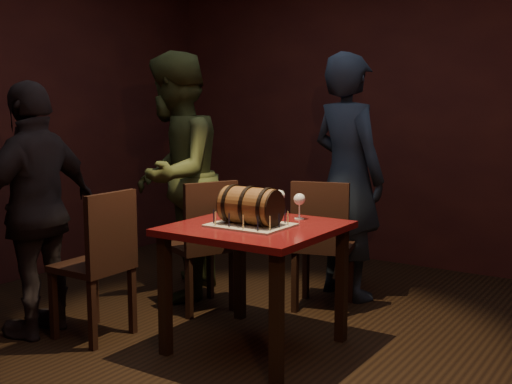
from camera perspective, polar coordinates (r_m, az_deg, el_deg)
room_shell at (r=3.62m, az=-0.26°, el=6.96°), size 5.04×5.04×2.80m
pub_table at (r=3.79m, az=-0.02°, el=-4.58°), size 0.90×0.90×0.75m
cake_board at (r=3.73m, az=-0.49°, el=-2.96°), size 0.45×0.35×0.01m
barrel_cake at (r=3.71m, az=-0.49°, el=-1.23°), size 0.39×0.23×0.23m
birthday_candles at (r=3.72m, az=-0.49°, el=-2.26°), size 0.40×0.30×0.09m
wine_glass_left at (r=4.11m, az=0.21°, el=-0.38°), size 0.07×0.07×0.16m
wine_glass_mid at (r=4.09m, az=2.09°, el=-0.42°), size 0.07×0.07×0.16m
wine_glass_right at (r=3.94m, az=3.88°, el=-0.75°), size 0.07×0.07×0.16m
pint_of_ale at (r=4.05m, az=-0.23°, el=-1.16°), size 0.07×0.07×0.15m
menu_card at (r=4.20m, az=-1.55°, el=-0.93°), size 0.10×0.05×0.13m
chair_back at (r=4.51m, az=5.90°, el=-4.12°), size 0.50×0.50×0.93m
chair_left_rear at (r=4.49m, az=-4.56°, el=-4.15°), size 0.53×0.53×0.93m
chair_left_front at (r=4.08m, az=-13.62°, el=-5.62°), size 0.41×0.41×0.93m
person_back at (r=4.83m, az=8.14°, el=1.35°), size 0.78×0.64×1.83m
person_left_rear at (r=4.80m, az=-7.27°, el=1.36°), size 0.98×1.09×1.83m
person_left_front at (r=4.23m, az=-18.85°, el=-1.48°), size 0.49×0.97×1.60m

